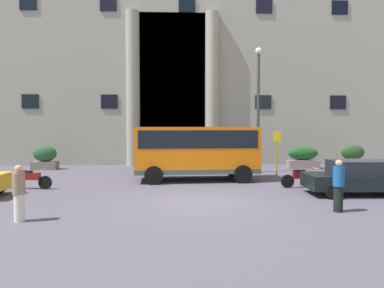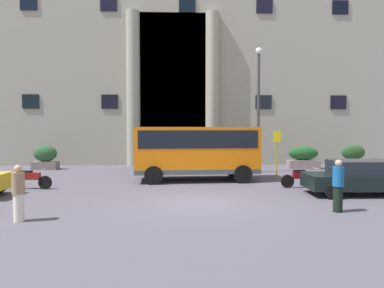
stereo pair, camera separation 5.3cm
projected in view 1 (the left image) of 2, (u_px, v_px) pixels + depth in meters
ground_plane at (198, 204)px, 13.04m from camera, size 80.00×64.00×0.12m
office_building_facade at (185, 36)px, 29.98m from camera, size 41.94×9.72×20.93m
orange_minibus at (196, 149)px, 18.46m from camera, size 6.39×2.97×2.78m
bus_stop_sign at (277, 148)px, 20.27m from camera, size 0.44×0.08×2.54m
hedge_planter_west at (45, 158)px, 23.20m from camera, size 1.59×0.81×1.57m
hedge_planter_far_west at (150, 159)px, 23.27m from camera, size 1.89×0.84×1.44m
hedge_planter_entrance_left at (303, 158)px, 23.85m from camera, size 2.10×0.79×1.47m
hedge_planter_east at (215, 160)px, 23.27m from camera, size 1.62×0.90×1.24m
hedge_planter_far_east at (353, 157)px, 23.75m from camera, size 1.65×0.73×1.60m
parked_estate_mid at (361, 177)px, 14.54m from camera, size 4.52×2.14×1.42m
motorcycle_near_kerb at (302, 178)px, 16.27m from camera, size 2.06×0.55×0.89m
motorcycle_far_end at (29, 179)px, 15.90m from camera, size 2.00×0.57×0.89m
pedestrian_man_crossing at (339, 186)px, 11.59m from camera, size 0.36×0.36×1.72m
pedestrian_man_red_shirt at (19, 193)px, 10.41m from camera, size 0.36×0.36×1.67m
lamppost_plaza_centre at (258, 100)px, 21.71m from camera, size 0.40×0.40×7.61m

